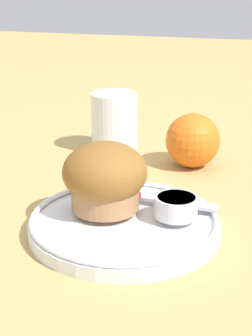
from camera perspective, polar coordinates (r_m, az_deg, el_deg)
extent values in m
plane|color=tan|center=(0.60, 1.64, -6.78)|extent=(3.00, 3.00, 0.00)
cylinder|color=white|center=(0.60, -0.13, -5.89)|extent=(0.20, 0.20, 0.01)
torus|color=white|center=(0.60, -0.13, -5.03)|extent=(0.20, 0.20, 0.01)
cylinder|color=#9E7047|center=(0.60, -2.14, -2.60)|extent=(0.07, 0.07, 0.03)
ellipsoid|color=brown|center=(0.59, -2.17, -0.40)|extent=(0.09, 0.09, 0.06)
cylinder|color=silver|center=(0.59, 5.12, -3.90)|extent=(0.05, 0.05, 0.02)
cylinder|color=white|center=(0.59, 5.15, -3.12)|extent=(0.04, 0.04, 0.00)
sphere|color=#B7192D|center=(0.63, -0.40, -2.61)|extent=(0.01, 0.01, 0.01)
sphere|color=#B7192D|center=(0.62, 0.86, -2.74)|extent=(0.01, 0.01, 0.01)
cube|color=silver|center=(0.63, 1.81, -2.91)|extent=(0.17, 0.04, 0.00)
sphere|color=orange|center=(0.78, 6.79, 2.79)|extent=(0.08, 0.08, 0.08)
cylinder|color=silver|center=(0.83, -1.22, 4.62)|extent=(0.07, 0.07, 0.09)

